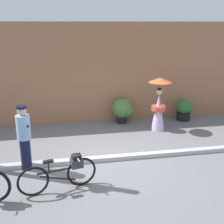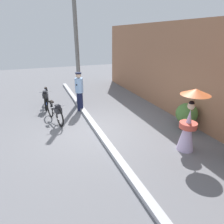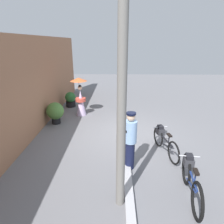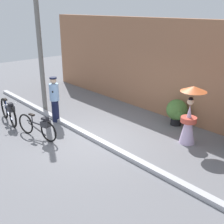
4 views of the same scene
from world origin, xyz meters
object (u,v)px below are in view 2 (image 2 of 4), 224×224
Objects in this scene: bicycle_near_officer at (55,112)px; bicycle_far_side at (46,98)px; utility_pole at (77,52)px; potted_plant_by_door at (187,115)px; person_with_parasol at (189,121)px; person_officer at (79,91)px.

bicycle_near_officer is 0.94× the size of bicycle_far_side.
potted_plant_by_door is at bearing 31.40° from utility_pole.
potted_plant_by_door reaches higher than bicycle_far_side.
utility_pole reaches higher than person_with_parasol.
potted_plant_by_door is at bearing 43.53° from person_officer.
bicycle_far_side is at bearing -79.64° from utility_pole.
potted_plant_by_door is (4.20, 4.36, 0.09)m from bicycle_far_side.
bicycle_near_officer is 1.83× the size of potted_plant_by_door.
person_officer is 1.76× the size of potted_plant_by_door.
utility_pole is (-1.31, 0.28, 1.51)m from person_officer.
person_with_parasol is 1.45m from potted_plant_by_door.
utility_pole is at bearing 100.36° from bicycle_far_side.
potted_plant_by_door is at bearing 61.19° from bicycle_near_officer.
person_with_parasol reaches higher than bicycle_near_officer.
bicycle_near_officer is 0.36× the size of utility_pole.
potted_plant_by_door is (-1.07, 0.90, -0.38)m from person_with_parasol.
person_with_parasol is (5.27, 3.46, 0.47)m from bicycle_far_side.
person_officer is 4.41m from potted_plant_by_door.
utility_pole is at bearing -161.64° from person_with_parasol.
utility_pole reaches higher than bicycle_near_officer.
bicycle_near_officer is 3.29m from utility_pole.
utility_pole is at bearing 146.86° from bicycle_near_officer.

